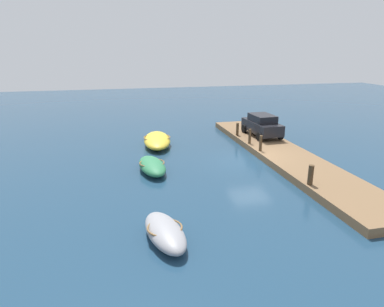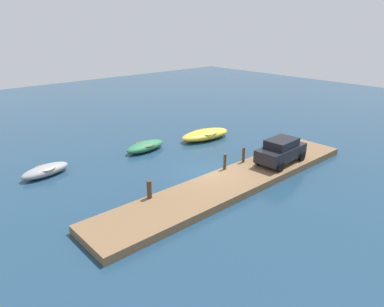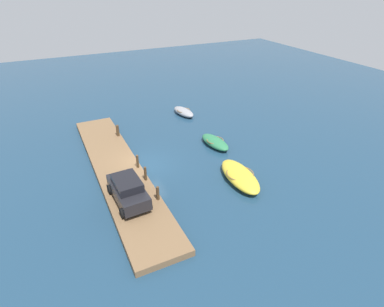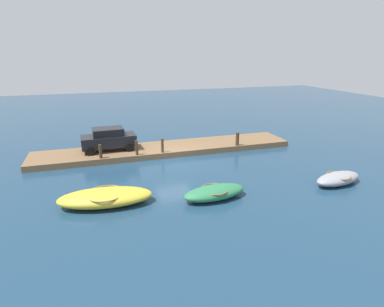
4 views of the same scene
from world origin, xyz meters
name	(u,v)px [view 2 (image 2 of 4)]	position (x,y,z in m)	size (l,w,h in m)	color
ground_plane	(209,174)	(0.00, 0.00, 0.00)	(84.00, 84.00, 0.00)	navy
dock_platform	(235,181)	(0.00, -2.24, 0.21)	(19.39, 3.26, 0.42)	brown
motorboat_yellow	(205,134)	(4.85, 5.35, 0.41)	(4.78, 2.37, 0.80)	gold
rowboat_green	(145,146)	(-0.55, 6.37, 0.36)	(3.52, 1.71, 0.70)	#2D7A4C
rowboat_grey	(45,170)	(-8.00, 6.79, 0.35)	(3.29, 1.73, 0.69)	#939399
mooring_post_west	(149,189)	(-5.28, -0.86, 0.92)	(0.26, 0.26, 1.00)	#47331E
mooring_post_mid_west	(225,162)	(0.58, -0.86, 0.94)	(0.19, 0.19, 1.03)	#47331E
mooring_post_mid_east	(243,155)	(2.40, -0.86, 0.94)	(0.19, 0.19, 1.04)	#47331E
mooring_post_east	(266,147)	(4.84, -0.86, 0.90)	(0.20, 0.20, 0.95)	#47331E
parked_car	(281,151)	(4.18, -2.56, 1.28)	(3.88, 2.05, 1.65)	black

